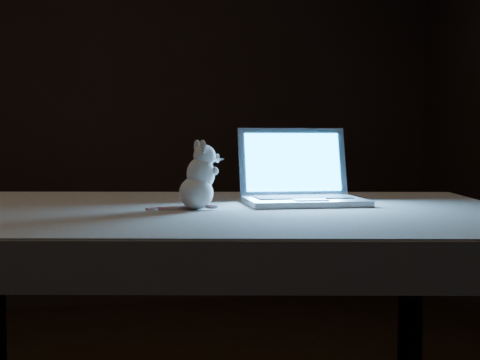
{
  "coord_description": "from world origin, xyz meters",
  "views": [
    {
      "loc": [
        0.02,
        -1.78,
        1.02
      ],
      "look_at": [
        0.43,
        0.01,
        0.91
      ],
      "focal_mm": 52.0,
      "sensor_mm": 36.0,
      "label": 1
    }
  ],
  "objects": [
    {
      "name": "tablecloth",
      "position": [
        0.37,
        0.03,
        0.79
      ],
      "size": [
        1.86,
        1.46,
        0.1
      ],
      "primitive_type": null,
      "rotation": [
        0.0,
        0.0,
        -0.25
      ],
      "color": "beige",
      "rests_on": "table"
    },
    {
      "name": "laptop",
      "position": [
        0.61,
        0.03,
        0.94
      ],
      "size": [
        0.33,
        0.3,
        0.22
      ],
      "primitive_type": null,
      "rotation": [
        0.0,
        0.0,
        -0.06
      ],
      "color": "#BCBBC1",
      "rests_on": "tablecloth"
    },
    {
      "name": "back_wall",
      "position": [
        0.0,
        2.5,
        1.3
      ],
      "size": [
        4.5,
        0.04,
        2.6
      ],
      "primitive_type": "cube",
      "color": "black",
      "rests_on": "ground"
    },
    {
      "name": "plush_mouse",
      "position": [
        0.3,
        -0.04,
        0.92
      ],
      "size": [
        0.13,
        0.13,
        0.17
      ],
      "primitive_type": null,
      "rotation": [
        0.0,
        0.0,
        -0.01
      ],
      "color": "white",
      "rests_on": "tablecloth"
    }
  ]
}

